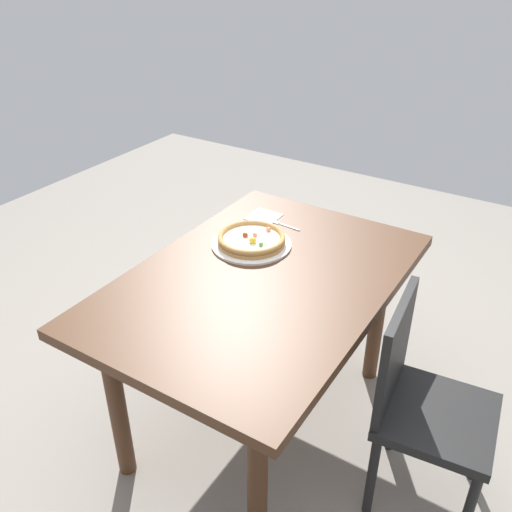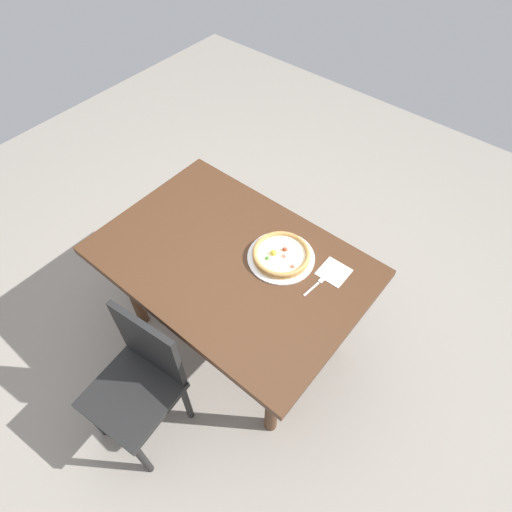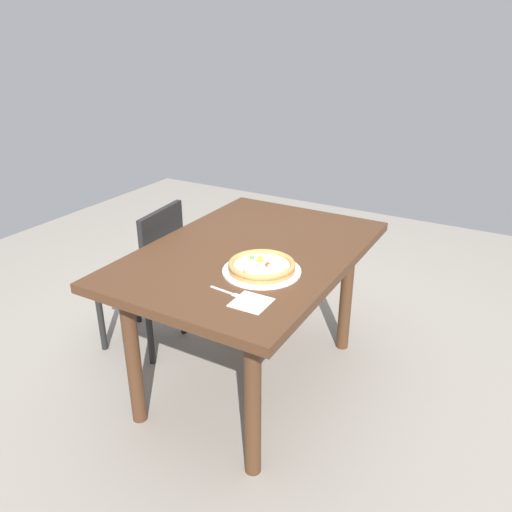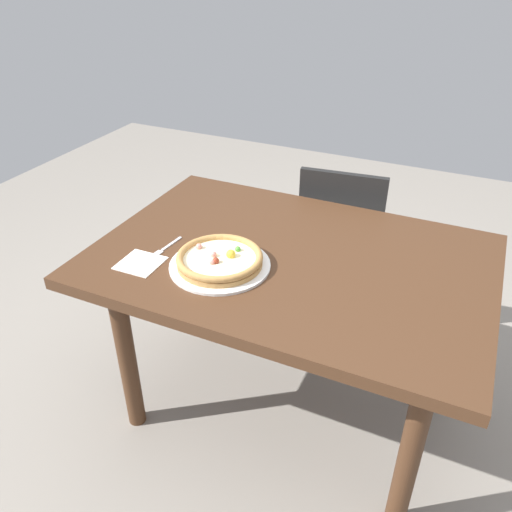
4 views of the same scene
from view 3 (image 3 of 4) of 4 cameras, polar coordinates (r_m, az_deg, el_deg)
name	(u,v)px [view 3 (image 3 of 4)]	position (r m, az deg, el deg)	size (l,w,h in m)	color
ground_plane	(251,379)	(2.81, -0.52, -13.79)	(6.00, 6.00, 0.00)	gray
dining_table	(251,268)	(2.45, -0.58, -1.34)	(1.38, 0.94, 0.77)	#472B19
chair_near	(148,273)	(2.92, -12.22, -1.86)	(0.44, 0.44, 0.87)	black
plate	(262,271)	(2.18, 0.66, -1.71)	(0.34, 0.34, 0.01)	white
pizza	(262,266)	(2.17, 0.65, -1.10)	(0.29, 0.29, 0.05)	#B78447
fork	(230,293)	(2.01, -3.03, -4.23)	(0.03, 0.17, 0.00)	silver
napkin	(251,302)	(1.94, -0.55, -5.31)	(0.14, 0.14, 0.00)	white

